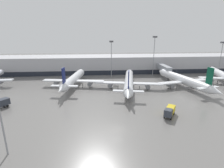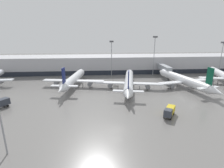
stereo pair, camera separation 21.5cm
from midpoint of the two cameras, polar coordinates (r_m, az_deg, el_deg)
ground_plane at (r=41.03m, az=1.68°, el=-14.66°), size 320.00×320.00×0.00m
terminal_building at (r=98.39m, az=-2.11°, el=6.56°), size 160.00×29.63×9.00m
parked_jet_0 at (r=72.15m, az=-12.46°, el=1.46°), size 24.73×32.48×9.88m
parked_jet_1 at (r=68.41m, az=5.63°, el=0.72°), size 26.07×37.63×9.83m
parked_jet_4 at (r=75.76m, az=22.51°, el=1.17°), size 21.85×36.13×10.23m
service_truck_0 at (r=48.57m, az=18.37°, el=-8.34°), size 4.64×5.55×2.59m
service_truck_1 at (r=60.46m, az=-32.66°, el=-5.22°), size 4.64×5.32×2.58m
apron_light_mast_0 at (r=84.67m, az=-0.09°, el=11.51°), size 1.80×1.80×17.73m
apron_light_mast_1 at (r=91.11m, az=13.84°, el=12.26°), size 1.80×1.80×19.73m
apron_light_mast_5 at (r=105.50m, az=32.45°, el=9.70°), size 1.80×1.80×17.02m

